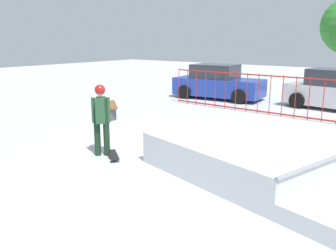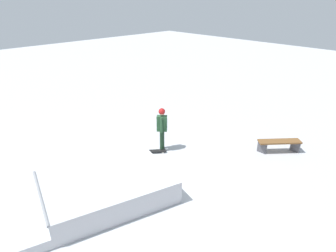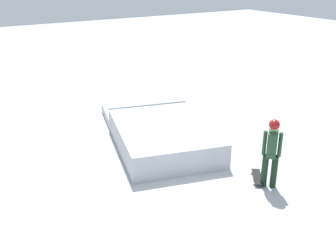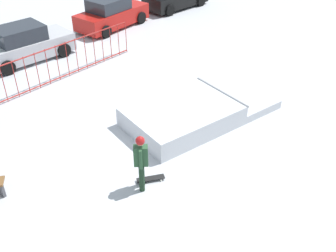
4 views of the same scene
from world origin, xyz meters
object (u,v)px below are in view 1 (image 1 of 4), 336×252
object	(u,v)px
skater	(101,115)
parked_car_blue	(218,83)
skate_ramp	(260,163)
park_bench	(111,107)
skateboard	(113,155)

from	to	relation	value
skater	parked_car_blue	distance (m)	9.49
skate_ramp	park_bench	size ratio (longest dim) A/B	3.99
park_bench	parked_car_blue	xyz separation A→B (m)	(0.97, 6.01, 0.37)
skater	parked_car_blue	size ratio (longest dim) A/B	0.41
skater	skateboard	xyz separation A→B (m)	(0.36, 0.00, -0.93)
parked_car_blue	skater	bearing A→B (deg)	-82.49
skateboard	park_bench	world-z (taller)	park_bench
skater	park_bench	world-z (taller)	skater
skateboard	skater	bearing A→B (deg)	37.43
skater	skateboard	size ratio (longest dim) A/B	2.27
skateboard	parked_car_blue	xyz separation A→B (m)	(-2.48, 9.25, 0.65)
skate_ramp	skater	size ratio (longest dim) A/B	3.41
parked_car_blue	skateboard	bearing A→B (deg)	-80.38
skate_ramp	park_bench	bearing A→B (deg)	175.72
skate_ramp	parked_car_blue	xyz separation A→B (m)	(-5.77, 8.35, 0.41)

